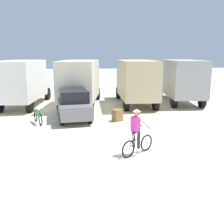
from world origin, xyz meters
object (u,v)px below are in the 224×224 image
object	(u,v)px
box_truck_tan_camper	(136,80)
box_truck_grey_hauler	(180,79)
box_truck_white_box	(24,81)
cyclist_orange_shirt	(137,134)
supply_crate	(117,115)
sedan_parked	(73,104)
box_truck_cream_rv	(81,81)
bicycle_spare	(38,116)

from	to	relation	value
box_truck_tan_camper	box_truck_grey_hauler	world-z (taller)	same
box_truck_white_box	box_truck_grey_hauler	distance (m)	12.01
box_truck_white_box	cyclist_orange_shirt	xyz separation A→B (m)	(6.13, -10.59, -1.03)
supply_crate	box_truck_grey_hauler	bearing A→B (deg)	42.48
box_truck_white_box	sedan_parked	size ratio (longest dim) A/B	1.60
box_truck_tan_camper	cyclist_orange_shirt	bearing A→B (deg)	-101.98
box_truck_cream_rv	box_truck_white_box	bearing A→B (deg)	173.87
box_truck_white_box	box_truck_tan_camper	size ratio (longest dim) A/B	1.02
box_truck_white_box	bicycle_spare	xyz separation A→B (m)	(1.67, -5.32, -1.48)
sedan_parked	cyclist_orange_shirt	bearing A→B (deg)	-67.70
sedan_parked	box_truck_cream_rv	bearing A→B (deg)	83.11
cyclist_orange_shirt	bicycle_spare	xyz separation A→B (m)	(-4.47, 5.26, -0.45)
box_truck_white_box	sedan_parked	distance (m)	5.89
box_truck_tan_camper	bicycle_spare	xyz separation A→B (m)	(-6.61, -4.83, -1.48)
box_truck_white_box	cyclist_orange_shirt	size ratio (longest dim) A/B	3.83
box_truck_cream_rv	supply_crate	bearing A→B (deg)	-67.62
box_truck_white_box	bicycle_spare	bearing A→B (deg)	-72.63
box_truck_tan_camper	sedan_parked	xyz separation A→B (m)	(-4.63, -4.03, -0.99)
box_truck_grey_hauler	cyclist_orange_shirt	world-z (taller)	box_truck_grey_hauler
box_truck_tan_camper	bicycle_spare	bearing A→B (deg)	-143.83
box_truck_cream_rv	cyclist_orange_shirt	world-z (taller)	box_truck_cream_rv
box_truck_tan_camper	supply_crate	size ratio (longest dim) A/B	10.07
box_truck_cream_rv	box_truck_grey_hauler	xyz separation A→B (m)	(7.87, 0.43, 0.00)
sedan_parked	supply_crate	bearing A→B (deg)	-18.67
cyclist_orange_shirt	box_truck_tan_camper	bearing A→B (deg)	78.02
box_truck_grey_hauler	supply_crate	size ratio (longest dim) A/B	10.24
box_truck_white_box	sedan_parked	xyz separation A→B (m)	(3.64, -4.52, -0.99)
box_truck_cream_rv	cyclist_orange_shirt	distance (m)	10.39
supply_crate	box_truck_white_box	bearing A→B (deg)	138.94
box_truck_grey_hauler	supply_crate	distance (m)	8.07
box_truck_grey_hauler	box_truck_cream_rv	bearing A→B (deg)	-176.87
bicycle_spare	box_truck_tan_camper	bearing A→B (deg)	36.17
supply_crate	box_truck_cream_rv	bearing A→B (deg)	112.38
box_truck_tan_camper	supply_crate	xyz separation A→B (m)	(-2.11, -4.88, -1.53)
box_truck_grey_hauler	sedan_parked	world-z (taller)	box_truck_grey_hauler
box_truck_tan_camper	sedan_parked	world-z (taller)	box_truck_tan_camper
box_truck_grey_hauler	supply_crate	xyz separation A→B (m)	(-5.85, -5.35, -1.53)
box_truck_white_box	box_truck_tan_camper	xyz separation A→B (m)	(8.28, -0.49, 0.00)
box_truck_white_box	supply_crate	bearing A→B (deg)	-41.06
box_truck_white_box	bicycle_spare	world-z (taller)	box_truck_white_box
box_truck_white_box	cyclist_orange_shirt	distance (m)	12.28
box_truck_cream_rv	box_truck_tan_camper	size ratio (longest dim) A/B	1.03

